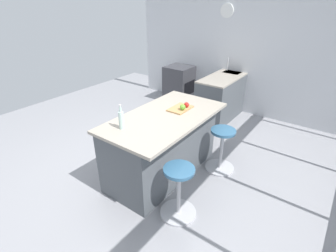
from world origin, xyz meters
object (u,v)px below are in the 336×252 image
at_px(oven_range, 179,84).
at_px(stool_middle, 179,193).
at_px(apple_green, 183,107).
at_px(stool_by_window, 221,151).
at_px(water_bottle, 121,119).
at_px(kitchen_island, 163,144).
at_px(apple_red, 186,105).
at_px(cutting_board, 180,108).

distance_m(oven_range, stool_middle, 3.78).
bearing_deg(apple_green, stool_by_window, 120.36).
bearing_deg(water_bottle, stool_middle, 92.82).
relative_size(stool_middle, water_bottle, 2.16).
height_order(oven_range, kitchen_island, kitchen_island).
xyz_separation_m(kitchen_island, apple_green, (-0.27, 0.15, 0.52)).
bearing_deg(kitchen_island, apple_red, 158.96).
distance_m(oven_range, stool_by_window, 2.91).
xyz_separation_m(stool_by_window, cutting_board, (0.26, -0.58, 0.63)).
xyz_separation_m(kitchen_island, water_bottle, (0.61, -0.15, 0.59)).
xyz_separation_m(stool_middle, apple_green, (-0.83, -0.51, 0.68)).
bearing_deg(stool_by_window, stool_middle, 0.00).
distance_m(stool_middle, water_bottle, 1.11).
distance_m(stool_by_window, cutting_board, 0.89).
relative_size(stool_by_window, water_bottle, 2.16).
distance_m(oven_range, water_bottle, 3.48).
xyz_separation_m(cutting_board, water_bottle, (0.91, -0.24, 0.11)).
distance_m(cutting_board, apple_green, 0.09).
height_order(cutting_board, apple_green, apple_green).
xyz_separation_m(stool_middle, cutting_board, (-0.87, -0.58, 0.63)).
distance_m(stool_by_window, apple_red, 0.87).
height_order(kitchen_island, stool_by_window, kitchen_island).
height_order(oven_range, stool_middle, oven_range).
xyz_separation_m(cutting_board, apple_red, (-0.07, 0.06, 0.05)).
height_order(apple_red, water_bottle, water_bottle).
relative_size(oven_range, kitchen_island, 0.48).
relative_size(kitchen_island, apple_green, 21.92).
height_order(cutting_board, apple_red, apple_red).
relative_size(oven_range, stool_by_window, 1.29).
distance_m(oven_range, apple_red, 2.76).
bearing_deg(kitchen_island, water_bottle, -14.17).
bearing_deg(cutting_board, stool_by_window, 114.11).
height_order(oven_range, stool_by_window, oven_range).
bearing_deg(kitchen_island, cutting_board, 164.02).
relative_size(oven_range, cutting_board, 2.42).
bearing_deg(apple_red, kitchen_island, -21.04).
bearing_deg(apple_green, cutting_board, -121.90).
bearing_deg(stool_middle, water_bottle, -87.18).
bearing_deg(apple_red, cutting_board, -38.84).
bearing_deg(cutting_board, oven_range, -145.84).
height_order(stool_middle, apple_red, apple_red).
relative_size(stool_by_window, stool_middle, 1.00).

